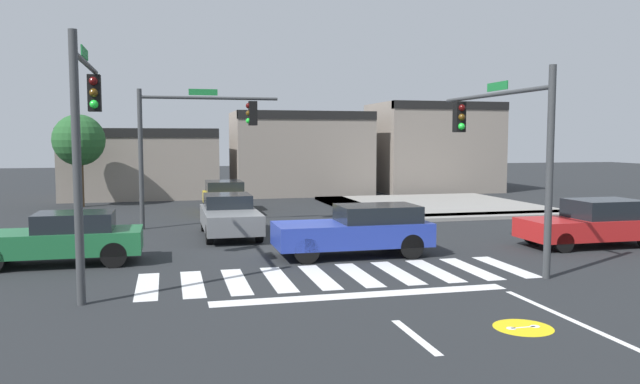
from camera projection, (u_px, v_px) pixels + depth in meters
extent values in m
plane|color=#232628|center=(302.00, 246.00, 20.08)|extent=(120.00, 120.00, 0.00)
cube|color=silver|center=(147.00, 286.00, 14.61)|extent=(0.52, 2.84, 0.01)
cube|color=silver|center=(192.00, 284.00, 14.86)|extent=(0.52, 2.84, 0.01)
cube|color=silver|center=(236.00, 281.00, 15.11)|extent=(0.52, 2.84, 0.01)
cube|color=silver|center=(278.00, 279.00, 15.36)|extent=(0.52, 2.84, 0.01)
cube|color=silver|center=(319.00, 277.00, 15.60)|extent=(0.52, 2.84, 0.01)
cube|color=silver|center=(359.00, 275.00, 15.85)|extent=(0.52, 2.84, 0.01)
cube|color=silver|center=(397.00, 272.00, 16.10)|extent=(0.52, 2.84, 0.01)
cube|color=silver|center=(434.00, 270.00, 16.35)|extent=(0.52, 2.84, 0.01)
cube|color=silver|center=(470.00, 268.00, 16.60)|extent=(0.52, 2.84, 0.01)
cube|color=silver|center=(505.00, 267.00, 16.85)|extent=(0.52, 2.84, 0.01)
cube|color=white|center=(363.00, 295.00, 13.79)|extent=(6.80, 0.50, 0.01)
cube|color=white|center=(415.00, 337.00, 10.89)|extent=(0.16, 2.00, 0.01)
cylinder|color=yellow|center=(523.00, 328.00, 11.42)|extent=(1.10, 1.10, 0.01)
cylinder|color=white|center=(511.00, 328.00, 11.36)|extent=(0.18, 0.18, 0.00)
cylinder|color=white|center=(535.00, 326.00, 11.47)|extent=(0.18, 0.18, 0.00)
cube|color=white|center=(523.00, 327.00, 11.42)|extent=(0.49, 0.04, 0.00)
cube|color=gray|center=(477.00, 216.00, 27.25)|extent=(10.00, 1.60, 0.15)
cube|color=gray|center=(354.00, 207.00, 30.89)|extent=(1.60, 10.00, 0.15)
cube|color=gray|center=(432.00, 205.00, 31.89)|extent=(10.00, 10.00, 0.15)
cube|color=gray|center=(142.00, 163.00, 37.35)|extent=(8.69, 6.83, 4.04)
cube|color=black|center=(139.00, 133.00, 34.08)|extent=(8.69, 0.50, 0.50)
cube|color=gray|center=(300.00, 153.00, 38.75)|extent=(8.30, 5.12, 5.10)
cube|color=black|center=(308.00, 115.00, 36.26)|extent=(8.30, 0.50, 0.50)
cube|color=gray|center=(432.00, 147.00, 41.27)|extent=(7.68, 5.93, 5.77)
cube|color=black|center=(451.00, 105.00, 38.37)|extent=(7.68, 0.50, 0.50)
cylinder|color=#383A3D|center=(141.00, 160.00, 23.60)|extent=(0.18, 0.18, 5.35)
cylinder|color=#383A3D|center=(210.00, 98.00, 24.03)|extent=(5.28, 0.12, 0.12)
cube|color=black|center=(253.00, 113.00, 24.47)|extent=(0.32, 0.32, 0.95)
sphere|color=#470A0A|center=(249.00, 106.00, 24.40)|extent=(0.22, 0.22, 0.22)
sphere|color=#4C330C|center=(249.00, 113.00, 24.43)|extent=(0.22, 0.22, 0.22)
sphere|color=#1ED833|center=(249.00, 121.00, 24.45)|extent=(0.22, 0.22, 0.22)
cube|color=#197233|center=(203.00, 92.00, 23.94)|extent=(1.10, 0.03, 0.24)
cylinder|color=#383A3D|center=(550.00, 173.00, 15.22)|extent=(0.18, 0.18, 5.26)
cylinder|color=#383A3D|center=(492.00, 95.00, 17.83)|extent=(0.12, 5.77, 0.12)
cube|color=black|center=(459.00, 117.00, 19.85)|extent=(0.32, 0.32, 0.95)
sphere|color=#470A0A|center=(462.00, 108.00, 19.66)|extent=(0.22, 0.22, 0.22)
sphere|color=#4C330C|center=(462.00, 117.00, 19.69)|extent=(0.22, 0.22, 0.22)
sphere|color=#1ED833|center=(462.00, 126.00, 19.72)|extent=(0.22, 0.22, 0.22)
cube|color=#197233|center=(497.00, 86.00, 17.54)|extent=(0.03, 1.10, 0.24)
cylinder|color=#383A3D|center=(77.00, 169.00, 12.76)|extent=(0.18, 0.18, 5.68)
cylinder|color=#383A3D|center=(86.00, 64.00, 14.54)|extent=(0.12, 4.10, 0.12)
cube|color=black|center=(94.00, 93.00, 16.12)|extent=(0.32, 0.32, 0.95)
sphere|color=#470A0A|center=(93.00, 81.00, 15.93)|extent=(0.22, 0.22, 0.22)
sphere|color=#4C330C|center=(94.00, 93.00, 15.96)|extent=(0.22, 0.22, 0.22)
sphere|color=#1ED833|center=(94.00, 104.00, 15.98)|extent=(0.22, 0.22, 0.22)
cube|color=#197233|center=(85.00, 53.00, 14.32)|extent=(0.03, 1.10, 0.24)
cube|color=gold|center=(226.00, 200.00, 29.23)|extent=(1.93, 4.21, 0.57)
cube|color=black|center=(224.00, 187.00, 29.90)|extent=(1.70, 2.11, 0.55)
cylinder|color=black|center=(248.00, 208.00, 28.07)|extent=(0.22, 0.71, 0.71)
cylinder|color=black|center=(210.00, 209.00, 27.66)|extent=(0.22, 0.71, 0.71)
cylinder|color=black|center=(240.00, 201.00, 30.84)|extent=(0.22, 0.71, 0.71)
cylinder|color=black|center=(206.00, 202.00, 30.44)|extent=(0.22, 0.71, 0.71)
cube|color=red|center=(589.00, 228.00, 20.03)|extent=(4.43, 1.86, 0.63)
cube|color=black|center=(604.00, 209.00, 20.10)|extent=(2.14, 1.64, 0.60)
cylinder|color=black|center=(564.00, 243.00, 18.90)|extent=(0.61, 0.22, 0.61)
cylinder|color=black|center=(533.00, 235.00, 20.49)|extent=(0.61, 0.22, 0.61)
cylinder|color=black|center=(611.00, 231.00, 21.21)|extent=(0.61, 0.22, 0.61)
cube|color=#23389E|center=(352.00, 234.00, 18.34)|extent=(4.57, 1.84, 0.68)
cube|color=black|center=(377.00, 213.00, 18.48)|extent=(2.34, 1.62, 0.49)
cylinder|color=black|center=(306.00, 251.00, 17.22)|extent=(0.72, 0.22, 0.72)
cylinder|color=black|center=(295.00, 242.00, 18.78)|extent=(0.72, 0.22, 0.72)
cylinder|color=black|center=(411.00, 246.00, 17.96)|extent=(0.72, 0.22, 0.72)
cylinder|color=black|center=(392.00, 238.00, 19.52)|extent=(0.72, 0.22, 0.72)
cube|color=#1E6638|center=(58.00, 242.00, 17.06)|extent=(4.46, 1.73, 0.63)
cube|color=black|center=(75.00, 221.00, 17.12)|extent=(2.05, 1.52, 0.50)
cylinder|color=black|center=(5.00, 250.00, 17.45)|extent=(0.70, 0.22, 0.70)
cylinder|color=black|center=(114.00, 255.00, 16.71)|extent=(0.70, 0.22, 0.70)
cylinder|color=black|center=(118.00, 245.00, 18.17)|extent=(0.70, 0.22, 0.70)
cube|color=slate|center=(230.00, 219.00, 22.02)|extent=(1.87, 4.40, 0.67)
cube|color=black|center=(228.00, 201.00, 22.79)|extent=(1.65, 1.90, 0.48)
cylinder|color=black|center=(259.00, 233.00, 20.80)|extent=(0.22, 0.65, 0.65)
cylinder|color=black|center=(209.00, 234.00, 20.40)|extent=(0.22, 0.65, 0.65)
cylinder|color=black|center=(248.00, 221.00, 23.69)|extent=(0.22, 0.65, 0.65)
cylinder|color=black|center=(204.00, 223.00, 23.30)|extent=(0.22, 0.65, 0.65)
cylinder|color=#4C3823|center=(80.00, 180.00, 31.48)|extent=(0.36, 0.36, 2.80)
sphere|color=#235628|center=(79.00, 140.00, 31.31)|extent=(2.59, 2.59, 2.59)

